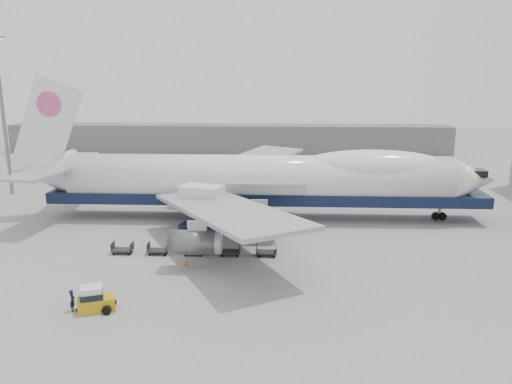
# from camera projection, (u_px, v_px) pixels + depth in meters

# --- Properties ---
(ground) EXTENTS (260.00, 260.00, 0.00)m
(ground) POSITION_uv_depth(u_px,v_px,m) (254.00, 247.00, 58.56)
(ground) COLOR gray
(ground) RESTS_ON ground
(apron_line) EXTENTS (60.00, 0.15, 0.01)m
(apron_line) POSITION_uv_depth(u_px,v_px,m) (251.00, 266.00, 52.74)
(apron_line) COLOR gold
(apron_line) RESTS_ON ground
(hangar) EXTENTS (110.00, 8.00, 7.00)m
(hangar) POSITION_uv_depth(u_px,v_px,m) (229.00, 138.00, 126.16)
(hangar) COLOR slate
(hangar) RESTS_ON ground
(floodlight_mast) EXTENTS (2.40, 2.40, 25.43)m
(floodlight_mast) POSITION_uv_depth(u_px,v_px,m) (2.00, 108.00, 80.45)
(floodlight_mast) COLOR slate
(floodlight_mast) RESTS_ON ground
(airliner) EXTENTS (67.00, 55.30, 19.98)m
(airliner) POSITION_uv_depth(u_px,v_px,m) (263.00, 179.00, 68.86)
(airliner) COLOR white
(airliner) RESTS_ON ground
(catering_truck) EXTENTS (6.13, 4.94, 6.23)m
(catering_truck) POSITION_uv_depth(u_px,v_px,m) (202.00, 207.00, 62.45)
(catering_truck) COLOR #191E4B
(catering_truck) RESTS_ON ground
(baggage_tug) EXTENTS (3.43, 2.57, 2.24)m
(baggage_tug) POSITION_uv_depth(u_px,v_px,m) (95.00, 300.00, 42.67)
(baggage_tug) COLOR #BF9812
(baggage_tug) RESTS_ON ground
(ground_worker) EXTENTS (0.58, 0.78, 1.94)m
(ground_worker) POSITION_uv_depth(u_px,v_px,m) (72.00, 300.00, 42.62)
(ground_worker) COLOR black
(ground_worker) RESTS_ON ground
(traffic_cone) EXTENTS (0.40, 0.40, 0.59)m
(traffic_cone) POSITION_uv_depth(u_px,v_px,m) (186.00, 263.00, 52.88)
(traffic_cone) COLOR #DD570B
(traffic_cone) RESTS_ON ground
(dolly_0) EXTENTS (2.30, 1.35, 1.30)m
(dolly_0) POSITION_uv_depth(u_px,v_px,m) (123.00, 249.00, 56.22)
(dolly_0) COLOR #2D2D30
(dolly_0) RESTS_ON ground
(dolly_1) EXTENTS (2.30, 1.35, 1.30)m
(dolly_1) POSITION_uv_depth(u_px,v_px,m) (158.00, 250.00, 56.03)
(dolly_1) COLOR #2D2D30
(dolly_1) RESTS_ON ground
(dolly_2) EXTENTS (2.30, 1.35, 1.30)m
(dolly_2) POSITION_uv_depth(u_px,v_px,m) (194.00, 250.00, 55.84)
(dolly_2) COLOR #2D2D30
(dolly_2) RESTS_ON ground
(dolly_3) EXTENTS (2.30, 1.35, 1.30)m
(dolly_3) POSITION_uv_depth(u_px,v_px,m) (230.00, 251.00, 55.65)
(dolly_3) COLOR #2D2D30
(dolly_3) RESTS_ON ground
(dolly_4) EXTENTS (2.30, 1.35, 1.30)m
(dolly_4) POSITION_uv_depth(u_px,v_px,m) (266.00, 251.00, 55.46)
(dolly_4) COLOR #2D2D30
(dolly_4) RESTS_ON ground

